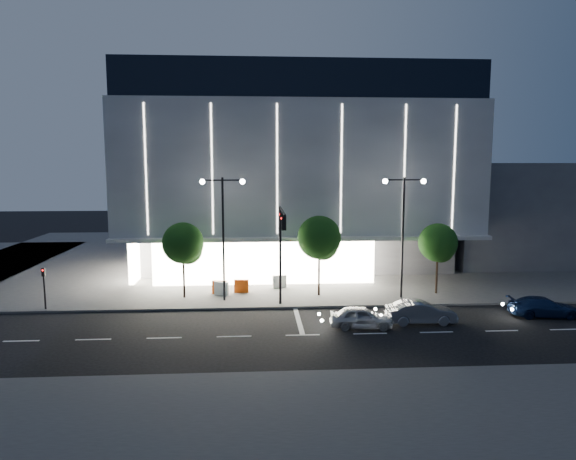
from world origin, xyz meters
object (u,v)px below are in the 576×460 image
(street_lamp_east, at_px, (403,219))
(car_lead, at_px, (361,317))
(traffic_mast, at_px, (281,238))
(tree_right, at_px, (438,245))
(barrier_c, at_px, (241,286))
(barrier_b, at_px, (221,288))
(tree_mid, at_px, (320,240))
(barrier_d, at_px, (279,282))
(ped_signal_far, at_px, (44,284))
(street_lamp_west, at_px, (223,220))
(barrier_a, at_px, (219,287))
(tree_left, at_px, (183,245))
(car_second, at_px, (421,312))
(car_third, at_px, (543,307))

(street_lamp_east, relative_size, car_lead, 2.33)
(traffic_mast, height_order, tree_right, traffic_mast)
(street_lamp_east, xyz_separation_m, barrier_c, (-11.82, 2.14, -5.31))
(barrier_b, bearing_deg, tree_mid, 18.61)
(car_lead, bearing_deg, barrier_d, 29.47)
(tree_mid, height_order, barrier_d, tree_mid)
(ped_signal_far, distance_m, car_lead, 21.30)
(street_lamp_west, bearing_deg, tree_mid, 8.26)
(street_lamp_east, distance_m, car_lead, 9.34)
(street_lamp_west, distance_m, barrier_a, 5.66)
(street_lamp_west, height_order, barrier_a, street_lamp_west)
(street_lamp_east, relative_size, barrier_a, 8.18)
(tree_left, height_order, car_second, tree_left)
(traffic_mast, xyz_separation_m, street_lamp_east, (9.00, 2.66, 0.93))
(barrier_c, bearing_deg, car_third, -14.72)
(tree_mid, distance_m, car_second, 9.48)
(street_lamp_west, relative_size, barrier_c, 8.18)
(street_lamp_east, bearing_deg, ped_signal_far, -176.56)
(street_lamp_west, relative_size, barrier_d, 8.18)
(car_second, relative_size, car_third, 0.98)
(tree_mid, bearing_deg, barrier_c, 169.17)
(tree_right, bearing_deg, street_lamp_west, -176.36)
(car_third, relative_size, barrier_c, 4.00)
(street_lamp_west, xyz_separation_m, barrier_a, (-0.48, 1.90, -5.31))
(street_lamp_east, relative_size, barrier_d, 8.18)
(street_lamp_west, xyz_separation_m, tree_left, (-2.97, 1.02, -1.92))
(car_third, bearing_deg, tree_mid, 73.02)
(car_lead, distance_m, car_third, 12.50)
(ped_signal_far, xyz_separation_m, car_second, (24.61, -4.23, -1.18))
(street_lamp_west, relative_size, tree_right, 1.63)
(barrier_b, bearing_deg, ped_signal_far, -143.16)
(car_lead, bearing_deg, traffic_mast, 56.40)
(traffic_mast, xyz_separation_m, ped_signal_far, (-16.00, 1.16, -3.14))
(tree_left, xyz_separation_m, barrier_a, (2.49, 0.88, -3.38))
(ped_signal_far, height_order, car_third, ped_signal_far)
(tree_mid, height_order, barrier_b, tree_mid)
(tree_right, height_order, car_lead, tree_right)
(ped_signal_far, distance_m, car_third, 33.29)
(tree_left, distance_m, barrier_a, 4.29)
(traffic_mast, bearing_deg, car_third, -7.14)
(ped_signal_far, height_order, barrier_d, ped_signal_far)
(tree_left, relative_size, barrier_c, 5.20)
(traffic_mast, bearing_deg, car_lead, -38.33)
(ped_signal_far, bearing_deg, barrier_b, 14.43)
(ped_signal_far, distance_m, tree_right, 28.21)
(car_third, bearing_deg, barrier_b, 79.08)
(traffic_mast, height_order, tree_mid, traffic_mast)
(car_lead, height_order, car_second, car_second)
(barrier_c, relative_size, barrier_d, 1.00)
(ped_signal_far, bearing_deg, car_second, -9.75)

